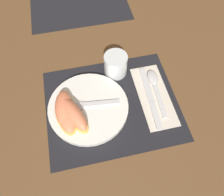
{
  "coord_description": "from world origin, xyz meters",
  "views": [
    {
      "loc": [
        -0.07,
        -0.32,
        0.6
      ],
      "look_at": [
        0.0,
        0.01,
        0.02
      ],
      "focal_mm": 35.0,
      "sensor_mm": 36.0,
      "label": 1
    }
  ],
  "objects": [
    {
      "name": "knife",
      "position": [
        0.12,
        -0.01,
        0.01
      ],
      "size": [
        0.03,
        0.22,
        0.01
      ],
      "color": "silver",
      "rests_on": "napkin"
    },
    {
      "name": "citrus_wedge_2",
      "position": [
        -0.12,
        -0.03,
        0.04
      ],
      "size": [
        0.1,
        0.14,
        0.04
      ],
      "color": "#F7C656",
      "rests_on": "plate"
    },
    {
      "name": "citrus_wedge_1",
      "position": [
        -0.14,
        -0.02,
        0.03
      ],
      "size": [
        0.07,
        0.14,
        0.03
      ],
      "color": "#F7C656",
      "rests_on": "plate"
    },
    {
      "name": "placemat",
      "position": [
        0.0,
        0.0,
        0.0
      ],
      "size": [
        0.41,
        0.34,
        0.0
      ],
      "color": "black",
      "rests_on": "ground_plane"
    },
    {
      "name": "ground_plane",
      "position": [
        0.0,
        0.0,
        0.0
      ],
      "size": [
        3.0,
        3.0,
        0.0
      ],
      "primitive_type": "plane",
      "color": "brown"
    },
    {
      "name": "juice_glass",
      "position": [
        0.04,
        0.12,
        0.04
      ],
      "size": [
        0.08,
        0.08,
        0.08
      ],
      "color": "silver",
      "rests_on": "placemat"
    },
    {
      "name": "fork",
      "position": [
        -0.08,
        0.0,
        0.02
      ],
      "size": [
        0.18,
        0.04,
        0.0
      ],
      "color": "silver",
      "rests_on": "plate"
    },
    {
      "name": "citrus_wedge_0",
      "position": [
        -0.14,
        0.0,
        0.04
      ],
      "size": [
        0.06,
        0.12,
        0.04
      ],
      "color": "#F7C656",
      "rests_on": "plate"
    },
    {
      "name": "placemat_far",
      "position": [
        -0.03,
        0.53,
        0.0
      ],
      "size": [
        0.41,
        0.34,
        0.0
      ],
      "color": "black",
      "rests_on": "ground_plane"
    },
    {
      "name": "plate",
      "position": [
        -0.07,
        -0.0,
        0.01
      ],
      "size": [
        0.24,
        0.24,
        0.02
      ],
      "color": "white",
      "rests_on": "placemat"
    },
    {
      "name": "napkin",
      "position": [
        0.14,
        0.0,
        0.01
      ],
      "size": [
        0.09,
        0.23,
        0.0
      ],
      "color": "silver",
      "rests_on": "placemat"
    },
    {
      "name": "spoon",
      "position": [
        0.15,
        0.04,
        0.01
      ],
      "size": [
        0.04,
        0.18,
        0.01
      ],
      "color": "silver",
      "rests_on": "napkin"
    }
  ]
}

